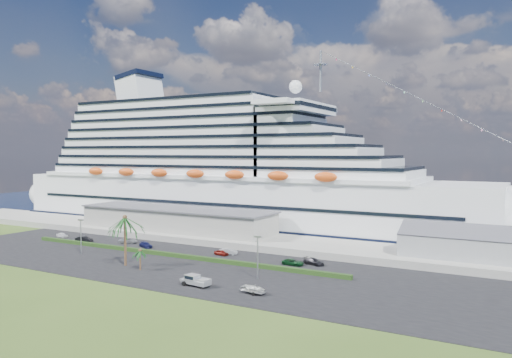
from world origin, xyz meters
The scene contains 22 objects.
ground centered at (0.00, 0.00, 0.00)m, with size 420.00×420.00×0.00m, color #37501A.
asphalt_lot centered at (0.00, 11.00, 0.06)m, with size 140.00×38.00×0.12m, color black.
wharf centered at (0.00, 40.00, 0.90)m, with size 240.00×20.00×1.80m, color gray.
water centered at (0.00, 130.00, 0.01)m, with size 420.00×160.00×0.02m, color black.
cruise_ship centered at (-21.53, 64.00, 16.69)m, with size 191.00×38.00×54.00m.
terminal_building centered at (-25.00, 40.00, 5.01)m, with size 61.00×15.00×6.30m.
port_shed centered at (52.00, 40.00, 4.40)m, with size 24.00×12.31×7.37m.
hedge centered at (-8.00, 16.00, 0.57)m, with size 88.00×1.10×0.90m, color black.
lamp_post_left centered at (-28.00, 8.00, 5.34)m, with size 1.60×0.35×8.27m.
lamp_post_right centered at (20.00, 8.00, 5.34)m, with size 1.60×0.35×8.27m.
palm_tall centered at (-10.00, 4.00, 9.20)m, with size 8.82×8.82×11.13m.
palm_short centered at (-4.50, 2.50, 3.67)m, with size 3.53×3.53×4.56m.
parked_car_0 centered at (-50.97, 21.46, 0.78)m, with size 1.55×3.85×1.31m, color white.
parked_car_1 centered at (-39.49, 19.13, 0.91)m, with size 1.67×4.80×1.58m, color black.
parked_car_2 centered at (-28.12, 23.84, 0.80)m, with size 2.25×4.89×1.36m, color gray.
parked_car_3 centered at (-20.10, 21.64, 0.79)m, with size 1.89×4.65×1.35m, color #141748.
parked_car_4 centered at (2.06, 22.80, 0.76)m, with size 1.51×3.75×1.28m, color maroon.
parked_car_5 centered at (2.89, 24.35, 0.86)m, with size 1.56×4.46×1.47m, color #A5A8AD.
parked_car_6 centered at (21.04, 21.75, 0.78)m, with size 2.19×4.74×1.32m, color #0E3818.
parked_car_7 centered at (24.76, 24.25, 0.83)m, with size 1.99×4.90×1.42m, color black.
pickup_truck centered at (12.67, -1.96, 1.22)m, with size 5.89×2.70×2.01m.
boat_trailer centered at (24.42, -1.34, 1.12)m, with size 5.34×3.67×1.51m.
Camera 1 is at (65.59, -74.07, 24.20)m, focal length 35.00 mm.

